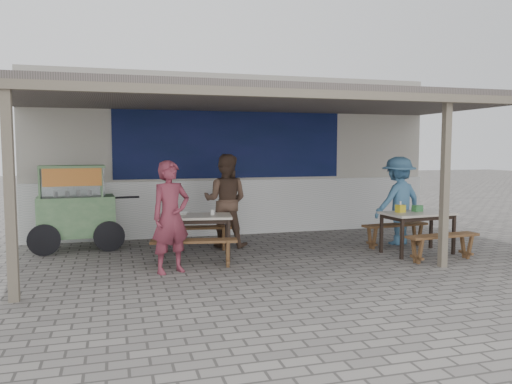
{
  "coord_description": "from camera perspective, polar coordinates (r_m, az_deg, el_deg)",
  "views": [
    {
      "loc": [
        -2.68,
        -7.62,
        1.89
      ],
      "look_at": [
        -0.24,
        0.9,
        1.11
      ],
      "focal_mm": 35.0,
      "sensor_mm": 36.0,
      "label": 1
    }
  ],
  "objects": [
    {
      "name": "ground",
      "position": [
        8.3,
        3.34,
        -8.17
      ],
      "size": [
        60.0,
        60.0,
        0.0
      ],
      "primitive_type": "plane",
      "color": "slate",
      "rests_on": "ground"
    },
    {
      "name": "back_wall",
      "position": [
        11.52,
        -2.53,
        4.15
      ],
      "size": [
        9.0,
        1.28,
        3.5
      ],
      "color": "#B3ACA0",
      "rests_on": "ground"
    },
    {
      "name": "warung_roof",
      "position": [
        8.98,
        1.6,
        10.27
      ],
      "size": [
        9.0,
        4.21,
        2.81
      ],
      "color": "#5B514E",
      "rests_on": "ground"
    },
    {
      "name": "table_left",
      "position": [
        8.61,
        -7.08,
        -3.19
      ],
      "size": [
        1.36,
        0.89,
        0.75
      ],
      "rotation": [
        0.0,
        0.0,
        -0.16
      ],
      "color": "beige",
      "rests_on": "ground"
    },
    {
      "name": "bench_left_street",
      "position": [
        8.0,
        -7.09,
        -6.25
      ],
      "size": [
        1.39,
        0.5,
        0.45
      ],
      "rotation": [
        0.0,
        0.0,
        -0.16
      ],
      "color": "brown",
      "rests_on": "ground"
    },
    {
      "name": "bench_left_wall",
      "position": [
        9.33,
        -7.02,
        -4.64
      ],
      "size": [
        1.39,
        0.5,
        0.45
      ],
      "rotation": [
        0.0,
        0.0,
        -0.16
      ],
      "color": "brown",
      "rests_on": "ground"
    },
    {
      "name": "table_right",
      "position": [
        9.41,
        18.0,
        -2.71
      ],
      "size": [
        1.3,
        0.82,
        0.75
      ],
      "rotation": [
        0.0,
        0.0,
        0.09
      ],
      "color": "beige",
      "rests_on": "ground"
    },
    {
      "name": "bench_right_street",
      "position": [
        8.98,
        20.54,
        -5.31
      ],
      "size": [
        1.36,
        0.4,
        0.45
      ],
      "rotation": [
        0.0,
        0.0,
        0.09
      ],
      "color": "brown",
      "rests_on": "ground"
    },
    {
      "name": "bench_right_wall",
      "position": [
        9.96,
        15.61,
        -4.19
      ],
      "size": [
        1.36,
        0.4,
        0.45
      ],
      "rotation": [
        0.0,
        0.0,
        0.09
      ],
      "color": "brown",
      "rests_on": "ground"
    },
    {
      "name": "vendor_cart",
      "position": [
        9.84,
        -19.97,
        -1.33
      ],
      "size": [
        1.96,
        0.87,
        1.58
      ],
      "rotation": [
        0.0,
        0.0,
        0.07
      ],
      "color": "#78A06B",
      "rests_on": "ground"
    },
    {
      "name": "patron_street_side",
      "position": [
        7.66,
        -9.71,
        -2.83
      ],
      "size": [
        0.73,
        0.61,
        1.71
      ],
      "primitive_type": "imported",
      "rotation": [
        0.0,
        0.0,
        0.38
      ],
      "color": "maroon",
      "rests_on": "ground"
    },
    {
      "name": "patron_wall_side",
      "position": [
        9.59,
        -3.5,
        -0.99
      ],
      "size": [
        1.07,
        0.97,
        1.78
      ],
      "primitive_type": "imported",
      "rotation": [
        0.0,
        0.0,
        2.72
      ],
      "color": "brown",
      "rests_on": "ground"
    },
    {
      "name": "patron_right_table",
      "position": [
        10.22,
        15.96,
        -0.95
      ],
      "size": [
        1.24,
        0.91,
        1.73
      ],
      "primitive_type": "imported",
      "rotation": [
        0.0,
        0.0,
        3.4
      ],
      "color": "teal",
      "rests_on": "ground"
    },
    {
      "name": "tissue_box",
      "position": [
        9.3,
        16.17,
        -1.82
      ],
      "size": [
        0.16,
        0.16,
        0.13
      ],
      "primitive_type": "cube",
      "rotation": [
        0.0,
        0.0,
        0.19
      ],
      "color": "gold",
      "rests_on": "table_right"
    },
    {
      "name": "donation_box",
      "position": [
        9.49,
        17.96,
        -1.79
      ],
      "size": [
        0.19,
        0.15,
        0.12
      ],
      "primitive_type": "cube",
      "rotation": [
        0.0,
        0.0,
        0.22
      ],
      "color": "#35773F",
      "rests_on": "table_right"
    },
    {
      "name": "condiment_jar",
      "position": [
        8.66,
        -5.01,
        -2.31
      ],
      "size": [
        0.07,
        0.07,
        0.08
      ],
      "primitive_type": "cylinder",
      "color": "silver",
      "rests_on": "table_left"
    },
    {
      "name": "condiment_bowl",
      "position": [
        8.74,
        -8.31,
        -2.41
      ],
      "size": [
        0.23,
        0.23,
        0.04
      ],
      "primitive_type": "imported",
      "rotation": [
        0.0,
        0.0,
        -0.4
      ],
      "color": "silver",
      "rests_on": "table_left"
    }
  ]
}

